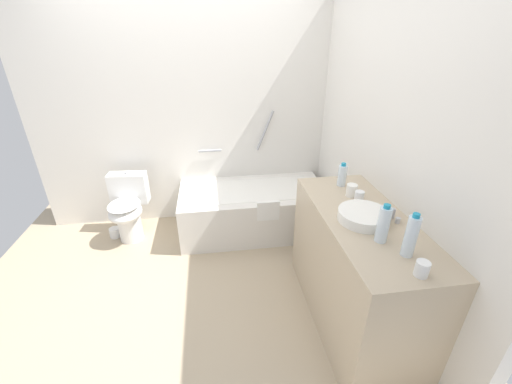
{
  "coord_description": "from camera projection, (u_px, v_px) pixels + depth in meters",
  "views": [
    {
      "loc": [
        0.19,
        -2.18,
        1.98
      ],
      "look_at": [
        0.52,
        0.08,
        0.84
      ],
      "focal_mm": 22.18,
      "sensor_mm": 36.0,
      "label": 1
    }
  ],
  "objects": [
    {
      "name": "ground_plane",
      "position": [
        199.0,
        284.0,
        2.79
      ],
      "size": [
        3.89,
        3.89,
        0.0
      ],
      "primitive_type": "plane",
      "color": "tan"
    },
    {
      "name": "wall_back_tiled",
      "position": [
        192.0,
        115.0,
        3.36
      ],
      "size": [
        3.29,
        0.1,
        2.41
      ],
      "primitive_type": "cube",
      "color": "silver",
      "rests_on": "ground_plane"
    },
    {
      "name": "wall_right_mirror",
      "position": [
        382.0,
        145.0,
        2.44
      ],
      "size": [
        0.1,
        2.81,
        2.41
      ],
      "primitive_type": "cube",
      "color": "silver",
      "rests_on": "ground_plane"
    },
    {
      "name": "bathtub",
      "position": [
        253.0,
        208.0,
        3.47
      ],
      "size": [
        1.55,
        0.78,
        1.24
      ],
      "color": "silver",
      "rests_on": "ground_plane"
    },
    {
      "name": "toilet",
      "position": [
        128.0,
        208.0,
        3.3
      ],
      "size": [
        0.39,
        0.52,
        0.69
      ],
      "rotation": [
        0.0,
        0.0,
        -1.64
      ],
      "color": "white",
      "rests_on": "ground_plane"
    },
    {
      "name": "vanity_counter",
      "position": [
        355.0,
        270.0,
        2.29
      ],
      "size": [
        0.56,
        1.33,
        0.9
      ],
      "primitive_type": "cube",
      "color": "tan",
      "rests_on": "ground_plane"
    },
    {
      "name": "sink_basin",
      "position": [
        364.0,
        216.0,
        2.04
      ],
      "size": [
        0.33,
        0.33,
        0.07
      ],
      "primitive_type": "cylinder",
      "color": "white",
      "rests_on": "vanity_counter"
    },
    {
      "name": "sink_faucet",
      "position": [
        392.0,
        214.0,
        2.06
      ],
      "size": [
        0.1,
        0.15,
        0.08
      ],
      "color": "#B7B7BC",
      "rests_on": "vanity_counter"
    },
    {
      "name": "water_bottle_0",
      "position": [
        411.0,
        236.0,
        1.68
      ],
      "size": [
        0.07,
        0.07,
        0.26
      ],
      "color": "silver",
      "rests_on": "vanity_counter"
    },
    {
      "name": "water_bottle_1",
      "position": [
        383.0,
        224.0,
        1.8
      ],
      "size": [
        0.07,
        0.07,
        0.24
      ],
      "color": "silver",
      "rests_on": "vanity_counter"
    },
    {
      "name": "water_bottle_2",
      "position": [
        342.0,
        175.0,
        2.49
      ],
      "size": [
        0.07,
        0.07,
        0.19
      ],
      "color": "silver",
      "rests_on": "vanity_counter"
    },
    {
      "name": "drinking_glass_0",
      "position": [
        352.0,
        190.0,
        2.34
      ],
      "size": [
        0.08,
        0.08,
        0.09
      ],
      "primitive_type": "cylinder",
      "color": "white",
      "rests_on": "vanity_counter"
    },
    {
      "name": "drinking_glass_1",
      "position": [
        422.0,
        269.0,
        1.57
      ],
      "size": [
        0.07,
        0.07,
        0.08
      ],
      "primitive_type": "cylinder",
      "color": "white",
      "rests_on": "vanity_counter"
    },
    {
      "name": "drinking_glass_2",
      "position": [
        359.0,
        197.0,
        2.24
      ],
      "size": [
        0.07,
        0.07,
        0.09
      ],
      "primitive_type": "cylinder",
      "color": "white",
      "rests_on": "vanity_counter"
    },
    {
      "name": "toilet_paper_roll",
      "position": [
        115.0,
        232.0,
        3.42
      ],
      "size": [
        0.11,
        0.11,
        0.1
      ],
      "primitive_type": "cylinder",
      "color": "white",
      "rests_on": "ground_plane"
    }
  ]
}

